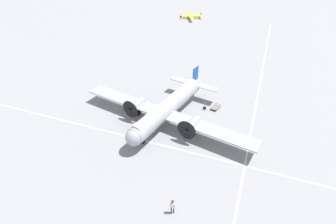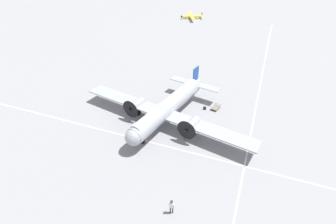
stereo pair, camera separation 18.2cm
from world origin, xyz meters
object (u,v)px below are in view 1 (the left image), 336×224
(suitcase_near_door, at_px, (205,108))
(airliner_main, at_px, (167,108))
(crew_foreground, at_px, (172,206))
(light_aircraft_distant, at_px, (191,16))
(baggage_cart, at_px, (215,107))

(suitcase_near_door, bearing_deg, airliner_main, -130.15)
(crew_foreground, relative_size, light_aircraft_distant, 0.18)
(airliner_main, bearing_deg, baggage_cart, 146.36)
(airliner_main, xyz_separation_m, crew_foreground, (6.06, -14.25, -1.29))
(crew_foreground, distance_m, light_aircraft_distant, 74.88)
(airliner_main, bearing_deg, crew_foreground, 34.35)
(airliner_main, xyz_separation_m, baggage_cart, (6.03, 6.04, -2.11))
(baggage_cart, bearing_deg, light_aircraft_distant, -145.58)
(airliner_main, xyz_separation_m, suitcase_near_door, (4.43, 5.26, -2.13))
(suitcase_near_door, relative_size, baggage_cart, 0.29)
(airliner_main, distance_m, crew_foreground, 15.53)
(suitcase_near_door, bearing_deg, light_aircraft_distant, 108.91)
(airliner_main, bearing_deg, light_aircraft_distant, -155.45)
(airliner_main, height_order, baggage_cart, airliner_main)
(crew_foreground, height_order, suitcase_near_door, crew_foreground)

